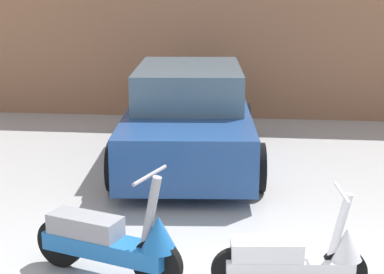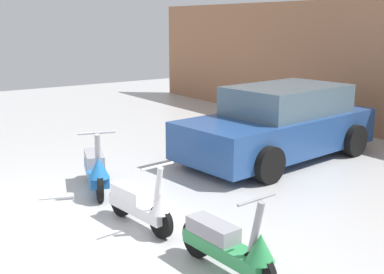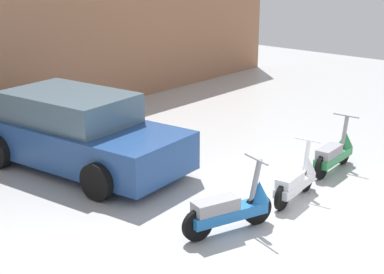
# 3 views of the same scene
# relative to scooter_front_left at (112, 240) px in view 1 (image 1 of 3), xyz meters

# --- Properties ---
(wall_back) EXTENTS (19.60, 0.12, 3.24)m
(wall_back) POSITION_rel_scooter_front_left_xyz_m (1.08, 7.06, 1.24)
(wall_back) COLOR #9E6B4C
(wall_back) RESTS_ON ground_plane
(scooter_front_left) EXTENTS (1.50, 0.77, 1.09)m
(scooter_front_left) POSITION_rel_scooter_front_left_xyz_m (0.00, 0.00, 0.00)
(scooter_front_left) COLOR black
(scooter_front_left) RESTS_ON ground_plane
(scooter_front_right) EXTENTS (1.37, 0.49, 0.96)m
(scooter_front_right) POSITION_rel_scooter_front_left_xyz_m (1.67, -0.10, -0.04)
(scooter_front_right) COLOR black
(scooter_front_right) RESTS_ON ground_plane
(car_rear_left) EXTENTS (2.36, 4.42, 1.45)m
(car_rear_left) POSITION_rel_scooter_front_left_xyz_m (0.26, 3.88, 0.31)
(car_rear_left) COLOR navy
(car_rear_left) RESTS_ON ground_plane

